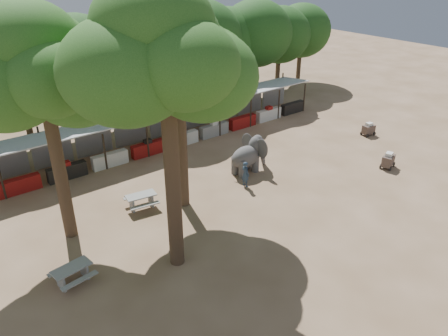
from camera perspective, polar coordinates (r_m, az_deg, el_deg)
ground at (r=22.17m, az=10.14°, el=-8.52°), size 100.00×100.00×0.00m
vendor_stalls at (r=31.27m, az=-8.57°, el=4.92°), size 28.00×2.99×2.80m
yard_tree_left at (r=19.98m, az=-23.39°, el=11.75°), size 7.10×6.90×11.02m
yard_tree_center at (r=16.30m, az=-8.47°, el=14.30°), size 7.10×6.90×12.04m
yard_tree_back at (r=21.30m, az=-6.76°, el=15.46°), size 7.10×6.90×11.36m
backdrop_trees at (r=34.46m, az=-13.51°, el=14.07°), size 46.46×5.95×8.33m
elephant at (r=27.34m, az=3.33°, el=1.75°), size 2.95×2.25×2.24m
handler at (r=25.67m, az=2.82°, el=-0.80°), size 0.38×0.57×1.58m
picnic_table_near at (r=19.81m, az=-19.21°, el=-12.77°), size 1.78×1.65×0.80m
picnic_table_far at (r=24.06m, az=-10.76°, el=-4.04°), size 1.81×1.67×0.80m
cart_front at (r=29.89m, az=20.66°, el=0.96°), size 1.22×0.98×1.04m
cart_back at (r=34.76m, az=18.36°, el=4.85°), size 1.08×0.77×0.99m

